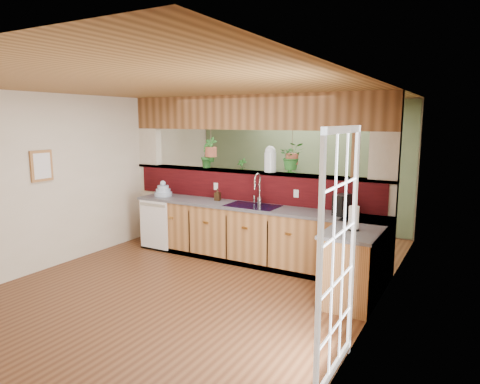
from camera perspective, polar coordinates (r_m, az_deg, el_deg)
The scene contains 27 objects.
ground at distance 6.16m, azimuth -4.76°, elevation -11.42°, with size 4.60×7.00×0.01m, color #532F19.
ceiling at distance 5.77m, azimuth -5.13°, elevation 13.46°, with size 4.60×7.00×0.01m, color brown.
wall_back at distance 8.91m, azimuth 7.90°, elevation 3.66°, with size 4.60×0.02×2.60m, color beige.
wall_left at distance 7.36m, azimuth -19.88°, elevation 1.95°, with size 0.02×7.00×2.60m, color beige.
wall_right at distance 4.92m, azimuth 17.75°, elevation -1.49°, with size 0.02×7.00×2.60m, color beige.
pass_through_partition at distance 6.97m, azimuth 1.55°, elevation 1.20°, with size 4.60×0.21×2.60m.
pass_through_ledge at distance 6.96m, azimuth 1.35°, elevation 2.68°, with size 4.60×0.21×0.04m, color brown.
header_beam at distance 6.91m, azimuth 1.38°, elevation 10.57°, with size 4.60×0.15×0.55m, color brown.
sage_backwall at distance 8.89m, azimuth 7.85°, elevation 3.65°, with size 4.55×0.02×2.55m, color #586D4B.
countertop at distance 6.36m, azimuth 5.95°, elevation -6.51°, with size 4.14×1.52×0.90m.
dishwasher at distance 7.40m, azimuth -11.43°, elevation -4.29°, with size 0.58×0.03×0.82m.
navy_sink at distance 6.61m, azimuth 1.71°, elevation -2.52°, with size 0.82×0.50×0.18m.
french_door at distance 3.76m, azimuth 12.94°, elevation -8.56°, with size 0.06×1.02×2.16m, color white.
framed_print at distance 6.83m, azimuth -24.93°, elevation 3.18°, with size 0.04×0.35×0.45m.
faucet at distance 6.67m, azimuth 2.42°, elevation 0.61°, with size 0.22×0.22×0.50m.
dish_stack at distance 7.54m, azimuth -10.21°, elevation 0.10°, with size 0.31×0.31×0.27m.
soap_dispenser at distance 7.01m, azimuth -3.01°, elevation -0.34°, with size 0.09×0.09×0.20m, color #3B2815.
coffee_maker at distance 6.08m, azimuth 13.38°, elevation -1.80°, with size 0.16×0.26×0.29m.
paper_towel at distance 5.30m, azimuth 14.91°, elevation -3.44°, with size 0.15×0.15×0.31m.
glass_jar at distance 6.78m, azimuth 4.05°, elevation 4.41°, with size 0.19×0.19×0.42m.
ledge_plant_left at distance 7.36m, azimuth -4.34°, elevation 4.83°, with size 0.23×0.19×0.42m, color #246222.
hanging_plant_a at distance 7.31m, azimuth -3.92°, elevation 6.71°, with size 0.23×0.20×0.55m.
hanging_plant_b at distance 6.61m, azimuth 6.98°, elevation 6.33°, with size 0.48×0.45×0.54m.
shelving_console at distance 9.04m, azimuth 3.68°, elevation -1.31°, with size 1.39×0.37×0.93m, color black.
shelf_plant_a at distance 9.22m, azimuth 0.29°, elevation 3.19°, with size 0.23×0.15×0.43m, color #246222.
shelf_plant_b at distance 8.73m, azimuth 6.69°, elevation 2.89°, with size 0.26×0.26×0.47m, color #246222.
floor_plant at distance 7.82m, azimuth 9.33°, elevation -4.39°, with size 0.60×0.52×0.67m, color #246222.
Camera 1 is at (3.26, -4.74, 2.21)m, focal length 32.00 mm.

